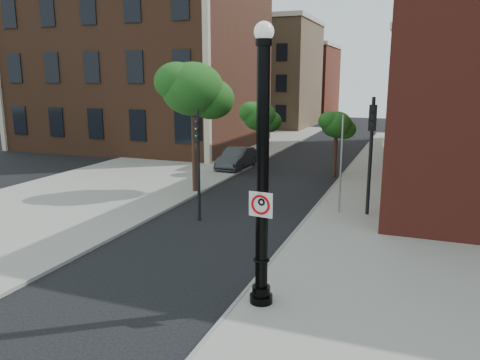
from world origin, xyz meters
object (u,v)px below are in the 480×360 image
at_px(traffic_signal_left, 198,147).
at_px(lamppost, 262,184).
at_px(no_parking_sign, 261,204).
at_px(traffic_signal_right, 371,137).
at_px(parked_car, 237,158).

bearing_deg(traffic_signal_left, lamppost, -37.25).
bearing_deg(no_parking_sign, lamppost, 103.45).
bearing_deg(traffic_signal_left, traffic_signal_right, 40.08).
height_order(no_parking_sign, traffic_signal_left, traffic_signal_left).
bearing_deg(traffic_signal_right, lamppost, -104.47).
bearing_deg(parked_car, no_parking_sign, -66.40).
height_order(lamppost, traffic_signal_left, lamppost).
relative_size(no_parking_sign, traffic_signal_right, 0.12).
relative_size(lamppost, traffic_signal_left, 1.55).
xyz_separation_m(lamppost, traffic_signal_left, (-4.75, 6.16, -0.20)).
bearing_deg(traffic_signal_right, no_parking_sign, -104.15).
bearing_deg(parked_car, traffic_signal_left, -76.12).
xyz_separation_m(no_parking_sign, traffic_signal_left, (-4.77, 6.34, 0.27)).
bearing_deg(traffic_signal_right, parked_car, 134.43).
xyz_separation_m(lamppost, traffic_signal_right, (1.68, 9.15, 0.14)).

